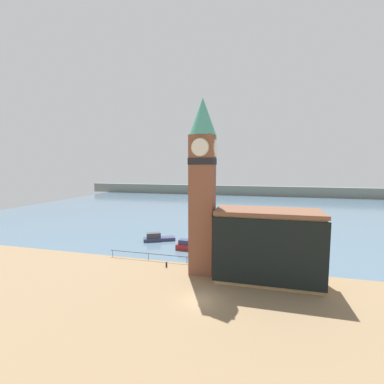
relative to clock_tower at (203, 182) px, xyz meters
name	(u,v)px	position (x,y,z in m)	size (l,w,h in m)	color
ground_plane	(199,300)	(1.30, -7.87, -12.85)	(160.00, 160.00, 0.00)	#846B4C
water	(240,207)	(1.30, 62.65, -12.85)	(160.00, 120.00, 0.00)	slate
far_shoreline	(245,191)	(1.30, 102.65, -10.35)	(180.00, 3.00, 5.00)	gray
pier_railing	(148,254)	(-9.38, 2.40, -11.87)	(13.49, 0.08, 1.09)	#333338
clock_tower	(203,182)	(0.00, 0.00, 0.00)	(3.74, 3.74, 24.19)	brown
pier_building	(267,245)	(8.75, -0.64, -8.13)	(13.42, 6.21, 9.40)	tan
boat_near	(187,246)	(-4.71, 9.05, -12.17)	(4.20, 2.31, 1.78)	maroon
boat_far	(158,238)	(-12.02, 12.88, -12.25)	(6.49, 4.49, 1.67)	#333856
mooring_bollard_near	(166,264)	(-5.55, 0.37, -12.42)	(0.28, 0.28, 0.77)	black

